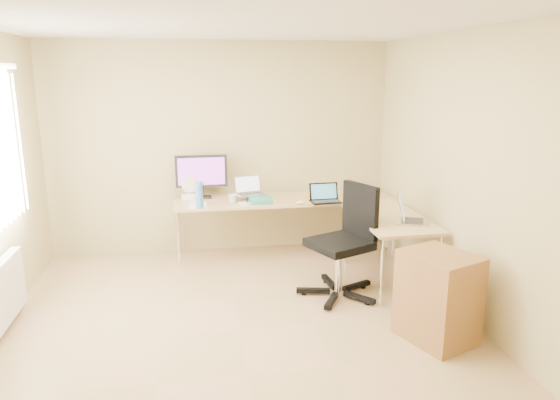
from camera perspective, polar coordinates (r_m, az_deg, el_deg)
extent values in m
plane|color=tan|center=(4.76, -4.46, -14.02)|extent=(4.50, 4.50, 0.00)
plane|color=white|center=(4.23, -5.15, 18.89)|extent=(4.50, 4.50, 0.00)
plane|color=tan|center=(6.53, -6.48, 5.60)|extent=(4.50, 0.00, 4.50)
plane|color=tan|center=(2.18, 0.36, -11.12)|extent=(4.50, 0.00, 4.50)
plane|color=tan|center=(4.95, 20.25, 2.21)|extent=(0.00, 4.50, 4.50)
cube|color=tan|center=(6.42, 0.43, -3.00)|extent=(2.65, 0.70, 0.73)
cube|color=tan|center=(5.76, 11.84, -5.31)|extent=(0.70, 1.30, 0.73)
cube|color=black|center=(6.37, -8.60, 2.57)|extent=(0.63, 0.21, 0.53)
cube|color=#2C8372|center=(6.17, -2.21, 0.08)|extent=(0.29, 0.36, 0.06)
cube|color=silver|center=(6.26, -3.33, 1.57)|extent=(0.39, 0.33, 0.22)
cube|color=black|center=(6.14, 5.03, 0.76)|extent=(0.36, 0.27, 0.22)
cube|color=white|center=(6.12, -2.51, -0.21)|extent=(0.46, 0.25, 0.02)
ellipsoid|color=white|center=(6.06, 2.30, -0.26)|extent=(0.10, 0.07, 0.04)
imported|color=silver|center=(6.12, -5.24, 0.16)|extent=(0.14, 0.14, 0.10)
cylinder|color=silver|center=(6.06, -3.32, -0.33)|extent=(0.14, 0.14, 0.03)
cylinder|color=#497FD2|center=(5.91, -8.85, 0.56)|extent=(0.12, 0.12, 0.31)
cube|color=white|center=(6.06, -8.98, -0.58)|extent=(0.21, 0.29, 0.01)
cube|color=silver|center=(6.38, -9.83, 0.43)|extent=(0.21, 0.16, 0.07)
cylinder|color=white|center=(6.40, -9.86, 1.27)|extent=(0.20, 0.20, 0.25)
cylinder|color=black|center=(6.22, 8.16, 0.29)|extent=(0.08, 0.08, 0.11)
cube|color=beige|center=(5.46, 14.36, -1.16)|extent=(0.45, 0.41, 0.24)
cube|color=black|center=(5.27, 6.49, -5.37)|extent=(0.91, 0.91, 1.15)
cube|color=brown|center=(4.65, 16.90, -10.42)|extent=(0.66, 0.72, 0.81)
cube|color=white|center=(5.25, -27.93, -8.78)|extent=(0.09, 0.80, 0.55)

